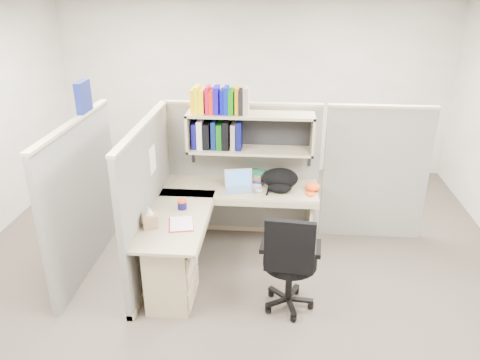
# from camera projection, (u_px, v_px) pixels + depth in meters

# --- Properties ---
(ground) EXTENTS (6.00, 6.00, 0.00)m
(ground) POSITION_uv_depth(u_px,v_px,m) (236.00, 270.00, 5.06)
(ground) COLOR #3A342D
(ground) RESTS_ON ground
(room_shell) EXTENTS (6.00, 6.00, 6.00)m
(room_shell) POSITION_uv_depth(u_px,v_px,m) (235.00, 127.00, 4.42)
(room_shell) COLOR #A59F95
(room_shell) RESTS_ON ground
(cubicle) EXTENTS (3.79, 1.84, 1.95)m
(cubicle) POSITION_uv_depth(u_px,v_px,m) (206.00, 176.00, 5.14)
(cubicle) COLOR #64635F
(cubicle) RESTS_ON ground
(desk) EXTENTS (1.74, 1.75, 0.73)m
(desk) POSITION_uv_depth(u_px,v_px,m) (192.00, 248.00, 4.66)
(desk) COLOR #9B906E
(desk) RESTS_ON ground
(laptop) EXTENTS (0.37, 0.37, 0.22)m
(laptop) POSITION_uv_depth(u_px,v_px,m) (240.00, 182.00, 5.16)
(laptop) COLOR #AFAFB4
(laptop) RESTS_ON desk
(backpack) EXTENTS (0.49, 0.43, 0.24)m
(backpack) POSITION_uv_depth(u_px,v_px,m) (280.00, 180.00, 5.18)
(backpack) COLOR black
(backpack) RESTS_ON desk
(orange_cap) EXTENTS (0.23, 0.25, 0.09)m
(orange_cap) POSITION_uv_depth(u_px,v_px,m) (313.00, 187.00, 5.19)
(orange_cap) COLOR #DD4C13
(orange_cap) RESTS_ON desk
(snack_canister) EXTENTS (0.10, 0.10, 0.10)m
(snack_canister) POSITION_uv_depth(u_px,v_px,m) (182.00, 204.00, 4.78)
(snack_canister) COLOR #0F0D4E
(snack_canister) RESTS_ON desk
(tissue_box) EXTENTS (0.17, 0.17, 0.21)m
(tissue_box) POSITION_uv_depth(u_px,v_px,m) (150.00, 217.00, 4.42)
(tissue_box) COLOR tan
(tissue_box) RESTS_ON desk
(mouse) EXTENTS (0.09, 0.07, 0.03)m
(mouse) POSITION_uv_depth(u_px,v_px,m) (259.00, 191.00, 5.17)
(mouse) COLOR #96AAD5
(mouse) RESTS_ON desk
(paper_cup) EXTENTS (0.09, 0.09, 0.10)m
(paper_cup) POSITION_uv_depth(u_px,v_px,m) (241.00, 178.00, 5.39)
(paper_cup) COLOR white
(paper_cup) RESTS_ON desk
(book_stack) EXTENTS (0.23, 0.28, 0.12)m
(book_stack) POSITION_uv_depth(u_px,v_px,m) (256.00, 177.00, 5.41)
(book_stack) COLOR gray
(book_stack) RESTS_ON desk
(loose_paper) EXTENTS (0.28, 0.33, 0.00)m
(loose_paper) POSITION_uv_depth(u_px,v_px,m) (181.00, 223.00, 4.52)
(loose_paper) COLOR white
(loose_paper) RESTS_ON desk
(task_chair) EXTENTS (0.56, 0.52, 1.05)m
(task_chair) POSITION_uv_depth(u_px,v_px,m) (289.00, 277.00, 4.32)
(task_chair) COLOR black
(task_chair) RESTS_ON ground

